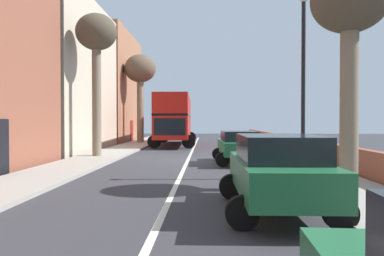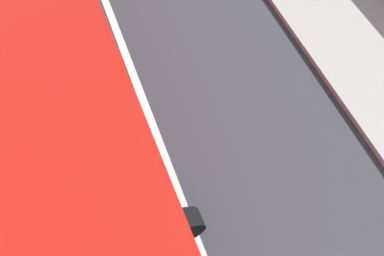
{
  "view_description": "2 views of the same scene",
  "coord_description": "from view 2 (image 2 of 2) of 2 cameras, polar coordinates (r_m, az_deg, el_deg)",
  "views": [
    {
      "loc": [
        0.93,
        -19.21,
        2.02
      ],
      "look_at": [
        -0.08,
        8.24,
        1.52
      ],
      "focal_mm": 35.14,
      "sensor_mm": 36.0,
      "label": 1
    },
    {
      "loc": [
        -0.5,
        7.19,
        5.94
      ],
      "look_at": [
        0.45,
        9.67,
        1.18
      ],
      "focal_mm": 33.56,
      "sensor_mm": 36.0,
      "label": 2
    }
  ],
  "objects": []
}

